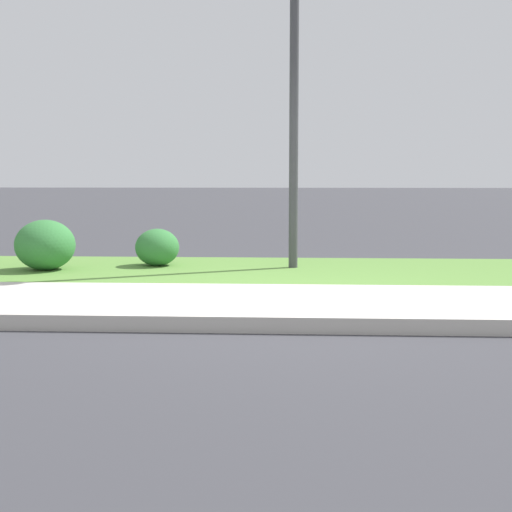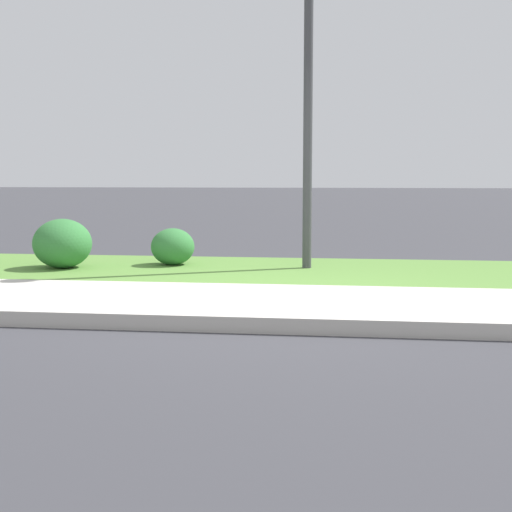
% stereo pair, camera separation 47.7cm
% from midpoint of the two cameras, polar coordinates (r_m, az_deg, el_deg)
% --- Properties ---
extents(ground_plane, '(120.00, 120.00, 0.00)m').
position_cam_midpoint_polar(ground_plane, '(6.31, 3.40, -3.84)').
color(ground_plane, '#38383D').
extents(sidewalk_pavement, '(18.00, 2.13, 0.01)m').
position_cam_midpoint_polar(sidewalk_pavement, '(6.31, 3.40, -3.80)').
color(sidewalk_pavement, '#BCB7AD').
rests_on(sidewalk_pavement, ground).
extents(grass_verge, '(18.00, 2.44, 0.01)m').
position_cam_midpoint_polar(grass_verge, '(8.57, 4.44, -1.10)').
color(grass_verge, '#568438').
rests_on(grass_verge, ground).
extents(street_curb, '(18.00, 0.16, 0.12)m').
position_cam_midpoint_polar(street_curb, '(5.18, 2.55, -5.44)').
color(street_curb, '#BCB7AD').
rests_on(street_curb, ground).
extents(street_lamp, '(0.32, 0.32, 4.16)m').
position_cam_midpoint_polar(street_lamp, '(8.84, 5.85, 17.26)').
color(street_lamp, '#3D3D42').
rests_on(street_lamp, ground).
extents(shrub_bush_near_lamp, '(0.55, 0.55, 0.47)m').
position_cam_midpoint_polar(shrub_bush_near_lamp, '(9.02, -5.19, 0.74)').
color(shrub_bush_near_lamp, '#337538').
rests_on(shrub_bush_near_lamp, ground).
extents(shrub_bush_far_verge, '(0.71, 0.71, 0.60)m').
position_cam_midpoint_polar(shrub_bush_far_verge, '(8.93, -13.77, 0.97)').
color(shrub_bush_far_verge, '#337538').
rests_on(shrub_bush_far_verge, ground).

